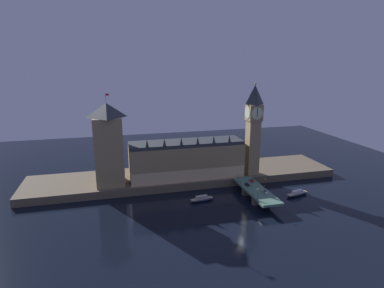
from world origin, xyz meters
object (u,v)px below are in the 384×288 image
(car_southbound_lead, at_px, (265,192))
(street_lamp_far, at_px, (238,176))
(clock_tower, at_px, (253,127))
(street_lamp_near, at_px, (258,193))
(pedestrian_mid_walk, at_px, (264,187))
(street_lamp_mid, at_px, (265,182))
(pedestrian_near_rail, at_px, (253,194))
(pedestrian_far_rail, at_px, (241,183))
(car_northbound_lead, at_px, (247,184))
(car_southbound_trail, at_px, (252,181))
(boat_downstream, at_px, (297,194))
(victoria_tower, at_px, (109,144))
(boat_upstream, at_px, (202,199))

(car_southbound_lead, xyz_separation_m, street_lamp_far, (-9.03, 21.02, 3.59))
(clock_tower, bearing_deg, car_southbound_lead, -101.92)
(car_southbound_lead, relative_size, street_lamp_near, 0.63)
(pedestrian_mid_walk, height_order, street_lamp_mid, street_lamp_mid)
(pedestrian_near_rail, height_order, street_lamp_far, street_lamp_far)
(pedestrian_near_rail, xyz_separation_m, street_lamp_far, (-0.40, 22.69, 3.39))
(car_southbound_lead, xyz_separation_m, pedestrian_far_rail, (-8.63, 17.31, 0.22))
(car_northbound_lead, bearing_deg, pedestrian_near_rail, -100.75)
(car_southbound_trail, relative_size, pedestrian_near_rail, 2.38)
(car_northbound_lead, xyz_separation_m, street_lamp_near, (-3.28, -21.92, 3.67))
(pedestrian_mid_walk, distance_m, boat_downstream, 23.18)
(car_southbound_lead, height_order, street_lamp_mid, street_lamp_mid)
(clock_tower, height_order, pedestrian_near_rail, clock_tower)
(victoria_tower, relative_size, street_lamp_far, 8.81)
(boat_downstream, bearing_deg, car_southbound_trail, 149.25)
(clock_tower, xyz_separation_m, pedestrian_near_rail, (-16.42, -38.54, -32.47))
(victoria_tower, height_order, boat_downstream, victoria_tower)
(car_southbound_trail, bearing_deg, street_lamp_mid, -75.42)
(car_northbound_lead, relative_size, car_southbound_lead, 0.95)
(pedestrian_mid_walk, xyz_separation_m, street_lamp_far, (-11.91, 14.40, 3.33))
(pedestrian_near_rail, bearing_deg, street_lamp_near, -93.39)
(pedestrian_near_rail, bearing_deg, street_lamp_mid, 33.78)
(car_northbound_lead, bearing_deg, pedestrian_mid_walk, -38.55)
(clock_tower, distance_m, pedestrian_near_rail, 53.00)
(car_southbound_trail, distance_m, pedestrian_near_rail, 22.30)
(pedestrian_far_rail, bearing_deg, car_northbound_lead, -52.91)
(street_lamp_near, bearing_deg, car_southbound_lead, 42.98)
(street_lamp_near, xyz_separation_m, street_lamp_mid, (12.31, 14.72, -0.31))
(car_southbound_lead, distance_m, boat_upstream, 38.87)
(victoria_tower, bearing_deg, street_lamp_near, -31.55)
(pedestrian_far_rail, relative_size, boat_upstream, 0.10)
(car_southbound_lead, relative_size, pedestrian_near_rail, 2.76)
(car_northbound_lead, distance_m, pedestrian_mid_walk, 11.04)
(clock_tower, distance_m, victoria_tower, 98.85)
(clock_tower, xyz_separation_m, car_southbound_lead, (-7.78, -36.87, -32.68))
(boat_upstream, bearing_deg, car_southbound_trail, 12.00)
(boat_upstream, height_order, boat_downstream, boat_upstream)
(pedestrian_near_rail, xyz_separation_m, street_lamp_near, (-0.40, -6.75, 3.54))
(victoria_tower, bearing_deg, clock_tower, -2.82)
(clock_tower, height_order, boat_downstream, clock_tower)
(clock_tower, bearing_deg, boat_upstream, -149.95)
(car_northbound_lead, height_order, pedestrian_mid_walk, pedestrian_mid_walk)
(boat_upstream, bearing_deg, pedestrian_far_rail, 12.46)
(clock_tower, bearing_deg, street_lamp_far, -136.69)
(car_southbound_lead, distance_m, pedestrian_far_rail, 19.34)
(car_northbound_lead, bearing_deg, car_southbound_trail, 43.19)
(pedestrian_mid_walk, bearing_deg, car_southbound_trail, 103.19)
(clock_tower, bearing_deg, victoria_tower, 177.18)
(street_lamp_far, bearing_deg, car_northbound_lead, -66.46)
(street_lamp_near, distance_m, street_lamp_far, 29.44)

